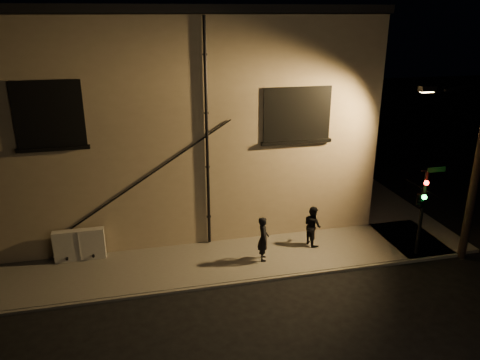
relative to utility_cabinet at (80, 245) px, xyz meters
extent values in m
plane|color=black|center=(6.55, -2.70, -0.70)|extent=(90.00, 90.00, 0.00)
cube|color=#57544E|center=(3.55, -1.20, -0.64)|extent=(20.00, 3.00, 0.12)
cube|color=#57544E|center=(13.05, 5.30, -0.64)|extent=(3.00, 16.00, 0.12)
cube|color=tan|center=(3.55, 6.30, 3.55)|extent=(16.00, 12.00, 8.50)
cube|color=black|center=(3.55, 6.30, 7.95)|extent=(16.20, 12.20, 0.30)
cube|color=black|center=(-0.45, 0.28, 4.70)|extent=(2.20, 0.10, 2.20)
cube|color=black|center=(-0.45, 0.29, 4.70)|extent=(1.98, 0.05, 1.98)
cube|color=black|center=(8.15, 0.28, 4.30)|extent=(2.60, 0.10, 2.00)
cube|color=#A5B28C|center=(8.15, 0.29, 4.30)|extent=(2.38, 0.05, 1.78)
cylinder|color=black|center=(4.75, 0.22, 3.61)|extent=(0.11, 0.11, 8.30)
cylinder|color=black|center=(2.55, 0.25, 2.30)|extent=(5.96, 0.04, 3.75)
cylinder|color=black|center=(2.67, 0.25, 2.36)|extent=(5.96, 0.04, 3.75)
cube|color=#B3AFAA|center=(0.00, 0.00, 0.00)|extent=(1.76, 0.30, 1.16)
imported|color=black|center=(6.41, -1.51, 0.25)|extent=(0.50, 0.66, 1.65)
imported|color=black|center=(8.56, -0.80, 0.20)|extent=(0.74, 0.87, 1.55)
cylinder|color=black|center=(12.06, -2.38, 1.02)|extent=(0.12, 0.12, 3.20)
imported|color=black|center=(11.84, -2.50, 1.70)|extent=(0.48, 1.94, 0.77)
sphere|color=#FF140C|center=(11.86, -2.68, 2.32)|extent=(0.17, 0.17, 0.17)
sphere|color=#14FF3F|center=(11.86, -2.68, 1.79)|extent=(0.17, 0.17, 0.17)
cube|color=#0C4C1E|center=(12.41, -2.38, 2.66)|extent=(0.70, 0.03, 0.18)
cylinder|color=black|center=(13.66, -2.84, 2.62)|extent=(0.28, 0.28, 6.64)
cylinder|color=black|center=(12.86, -2.29, 5.48)|extent=(1.69, 0.93, 0.10)
cube|color=black|center=(12.06, -1.74, 5.39)|extent=(0.55, 0.28, 0.18)
cube|color=#FFC672|center=(12.06, -1.74, 5.29)|extent=(0.42, 0.20, 0.04)
camera|label=1|loc=(2.17, -15.86, 7.86)|focal=35.00mm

